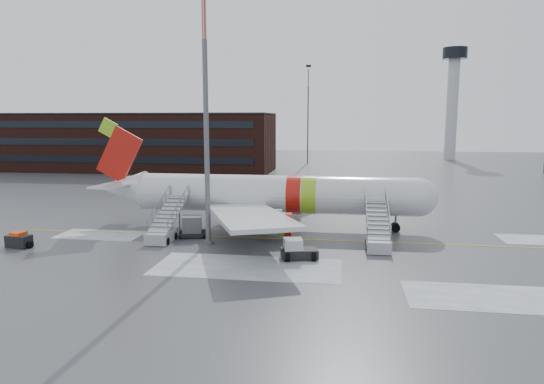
% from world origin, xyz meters
% --- Properties ---
extents(ground, '(260.00, 260.00, 0.00)m').
position_xyz_m(ground, '(0.00, 0.00, 0.00)').
color(ground, '#494C4F').
rests_on(ground, ground).
extents(airliner, '(35.03, 32.97, 11.18)m').
position_xyz_m(airliner, '(-6.78, 3.49, 3.42)').
color(airliner, silver).
rests_on(airliner, ground).
extents(airstair_fwd, '(2.05, 7.70, 3.48)m').
position_xyz_m(airstair_fwd, '(4.02, -3.05, 1.06)').
color(airstair_fwd, '#A3A5AA').
rests_on(airstair_fwd, ground).
extents(airstair_aft, '(2.05, 7.70, 3.48)m').
position_xyz_m(airstair_aft, '(-15.15, -3.05, 1.06)').
color(airstair_aft, '#A3A5AA').
rests_on(airstair_aft, ground).
extents(pushback_tug, '(3.13, 2.61, 1.64)m').
position_xyz_m(pushback_tug, '(-2.52, -7.36, 0.72)').
color(pushback_tug, black).
rests_on(pushback_tug, ground).
extents(uld_container, '(2.81, 2.33, 1.99)m').
position_xyz_m(uld_container, '(-13.02, -1.41, 0.93)').
color(uld_container, black).
rests_on(uld_container, ground).
extents(baggage_tractor, '(2.66, 1.46, 1.35)m').
position_xyz_m(baggage_tractor, '(-26.75, -7.23, 0.57)').
color(baggage_tractor, black).
rests_on(baggage_tractor, ground).
extents(light_mast_near, '(1.20, 1.20, 22.26)m').
position_xyz_m(light_mast_near, '(-10.76, -3.82, 11.62)').
color(light_mast_near, '#595B60').
rests_on(light_mast_near, ground).
extents(terminal_building, '(62.00, 16.11, 12.30)m').
position_xyz_m(terminal_building, '(-45.00, 54.98, 6.20)').
color(terminal_building, '#3F1E16').
rests_on(terminal_building, ground).
extents(control_tower, '(6.40, 6.40, 30.00)m').
position_xyz_m(control_tower, '(30.00, 95.00, 18.75)').
color(control_tower, '#B2B5BA').
rests_on(control_tower, ground).
extents(light_mast_far_n, '(1.20, 1.20, 24.25)m').
position_xyz_m(light_mast_far_n, '(-8.00, 78.00, 13.84)').
color(light_mast_far_n, '#595B60').
rests_on(light_mast_far_n, ground).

